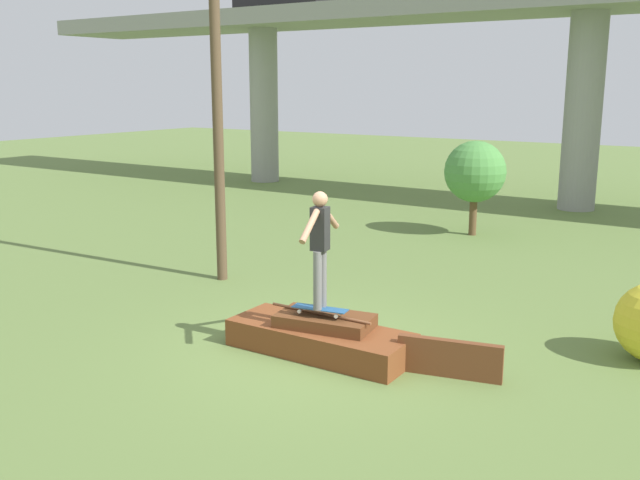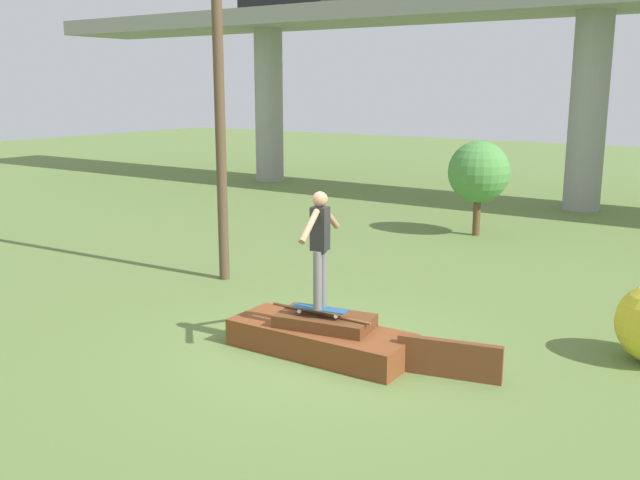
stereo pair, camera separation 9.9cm
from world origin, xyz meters
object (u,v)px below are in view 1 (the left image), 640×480
(skateboard, at_px, (320,309))
(skater, at_px, (320,241))
(utility_pole, at_px, (216,71))
(tree_behind_left, at_px, (475,172))

(skateboard, xyz_separation_m, skater, (0.00, -0.00, 0.98))
(skateboard, distance_m, utility_pole, 5.60)
(skater, height_order, tree_behind_left, tree_behind_left)
(skateboard, bearing_deg, tree_behind_left, 98.05)
(skateboard, bearing_deg, skater, -90.00)
(skateboard, relative_size, skater, 0.50)
(utility_pole, bearing_deg, tree_behind_left, 69.27)
(skater, distance_m, utility_pole, 5.08)
(utility_pole, relative_size, tree_behind_left, 3.23)
(skater, xyz_separation_m, tree_behind_left, (-1.29, 9.10, -0.04))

